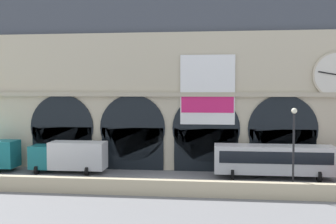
% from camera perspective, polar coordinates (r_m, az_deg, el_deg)
% --- Properties ---
extents(ground_plane, '(200.00, 200.00, 0.00)m').
position_cam_1_polar(ground_plane, '(36.39, -0.75, -9.95)').
color(ground_plane, slate).
extents(quay_parapet_wall, '(90.00, 0.70, 1.26)m').
position_cam_1_polar(quay_parapet_wall, '(31.75, -1.83, -10.76)').
color(quay_parapet_wall, '#BCAD8C').
rests_on(quay_parapet_wall, ground).
extents(station_building, '(39.34, 5.28, 18.10)m').
position_cam_1_polar(station_building, '(42.81, 0.54, 3.86)').
color(station_building, beige).
rests_on(station_building, ground).
extents(box_truck_midwest, '(7.50, 2.91, 3.12)m').
position_cam_1_polar(box_truck_midwest, '(40.97, -13.98, -6.13)').
color(box_truck_midwest, '#19727A').
rests_on(box_truck_midwest, ground).
extents(bus_mideast, '(11.00, 3.25, 3.10)m').
position_cam_1_polar(bus_mideast, '(38.54, 14.94, -6.61)').
color(bus_mideast, white).
rests_on(bus_mideast, ground).
extents(street_lamp_quayside, '(0.44, 0.44, 6.90)m').
position_cam_1_polar(street_lamp_quayside, '(32.13, 17.61, -3.88)').
color(street_lamp_quayside, black).
rests_on(street_lamp_quayside, ground).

